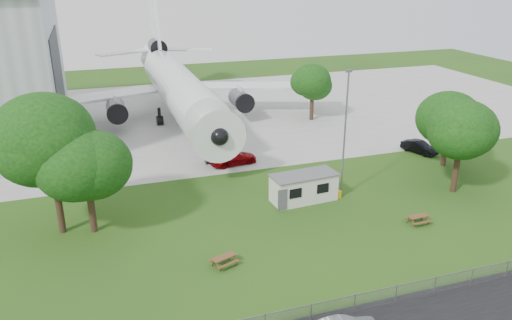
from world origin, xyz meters
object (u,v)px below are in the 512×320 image
object	(u,v)px
picnic_west	(224,265)
airliner	(177,85)
picnic_east	(418,224)
site_cabin	(304,187)

from	to	relation	value
picnic_west	airliner	bearing A→B (deg)	65.13
airliner	picnic_east	distance (m)	39.58
picnic_west	picnic_east	size ratio (longest dim) A/B	1.00
airliner	picnic_west	bearing A→B (deg)	-95.27
airliner	picnic_east	xyz separation A→B (m)	(13.86, -36.70, -5.27)
picnic_west	picnic_east	world-z (taller)	same
site_cabin	picnic_west	world-z (taller)	site_cabin
airliner	picnic_west	size ratio (longest dim) A/B	26.52
site_cabin	picnic_east	distance (m)	10.51
airliner	site_cabin	bearing A→B (deg)	-77.56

